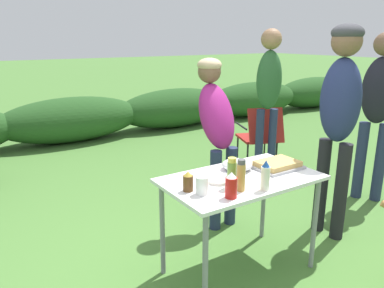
{
  "coord_description": "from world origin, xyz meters",
  "views": [
    {
      "loc": [
        -1.61,
        -1.87,
        1.68
      ],
      "look_at": [
        -0.12,
        0.46,
        0.89
      ],
      "focal_mm": 35.0,
      "sensor_mm": 36.0,
      "label": 1
    }
  ],
  "objects_px": {
    "spice_jar": "(241,176)",
    "folding_table": "(241,187)",
    "mixing_bowl": "(237,165)",
    "mayo_bottle": "(265,176)",
    "relish_jar": "(232,173)",
    "camp_chair_green_behind_table": "(260,134)",
    "plate_stack": "(219,179)",
    "standing_person_in_gray_fleece": "(269,87)",
    "standing_person_in_navy_coat": "(378,101)",
    "beer_bottle": "(188,182)",
    "standing_person_in_red_jacket": "(340,107)",
    "ketchup_bottle": "(231,186)",
    "food_tray": "(278,165)",
    "standing_person_with_beanie": "(217,123)",
    "paper_cup_stack": "(202,185)"
  },
  "relations": [
    {
      "from": "spice_jar",
      "to": "beer_bottle",
      "type": "bearing_deg",
      "value": 147.71
    },
    {
      "from": "plate_stack",
      "to": "standing_person_in_navy_coat",
      "type": "height_order",
      "value": "standing_person_in_navy_coat"
    },
    {
      "from": "folding_table",
      "to": "camp_chair_green_behind_table",
      "type": "bearing_deg",
      "value": 43.72
    },
    {
      "from": "paper_cup_stack",
      "to": "standing_person_in_gray_fleece",
      "type": "bearing_deg",
      "value": 36.78
    },
    {
      "from": "camp_chair_green_behind_table",
      "to": "plate_stack",
      "type": "bearing_deg",
      "value": -118.65
    },
    {
      "from": "mayo_bottle",
      "to": "beer_bottle",
      "type": "distance_m",
      "value": 0.49
    },
    {
      "from": "plate_stack",
      "to": "standing_person_in_gray_fleece",
      "type": "relative_size",
      "value": 0.11
    },
    {
      "from": "ketchup_bottle",
      "to": "spice_jar",
      "type": "bearing_deg",
      "value": 23.43
    },
    {
      "from": "standing_person_in_gray_fleece",
      "to": "relish_jar",
      "type": "bearing_deg",
      "value": -118.7
    },
    {
      "from": "spice_jar",
      "to": "folding_table",
      "type": "bearing_deg",
      "value": 48.49
    },
    {
      "from": "standing_person_in_red_jacket",
      "to": "standing_person_in_gray_fleece",
      "type": "bearing_deg",
      "value": 154.71
    },
    {
      "from": "mixing_bowl",
      "to": "relish_jar",
      "type": "xyz_separation_m",
      "value": [
        -0.24,
        -0.24,
        0.06
      ]
    },
    {
      "from": "food_tray",
      "to": "relish_jar",
      "type": "distance_m",
      "value": 0.53
    },
    {
      "from": "standing_person_in_gray_fleece",
      "to": "camp_chair_green_behind_table",
      "type": "height_order",
      "value": "standing_person_in_gray_fleece"
    },
    {
      "from": "food_tray",
      "to": "standing_person_in_red_jacket",
      "type": "bearing_deg",
      "value": 0.05
    },
    {
      "from": "standing_person_with_beanie",
      "to": "camp_chair_green_behind_table",
      "type": "distance_m",
      "value": 1.73
    },
    {
      "from": "camp_chair_green_behind_table",
      "to": "ketchup_bottle",
      "type": "bearing_deg",
      "value": -115.84
    },
    {
      "from": "ketchup_bottle",
      "to": "standing_person_in_red_jacket",
      "type": "relative_size",
      "value": 0.09
    },
    {
      "from": "spice_jar",
      "to": "standing_person_in_red_jacket",
      "type": "relative_size",
      "value": 0.12
    },
    {
      "from": "folding_table",
      "to": "beer_bottle",
      "type": "distance_m",
      "value": 0.46
    },
    {
      "from": "mixing_bowl",
      "to": "folding_table",
      "type": "bearing_deg",
      "value": -117.53
    },
    {
      "from": "folding_table",
      "to": "standing_person_in_gray_fleece",
      "type": "distance_m",
      "value": 2.09
    },
    {
      "from": "relish_jar",
      "to": "camp_chair_green_behind_table",
      "type": "relative_size",
      "value": 0.24
    },
    {
      "from": "relish_jar",
      "to": "standing_person_in_red_jacket",
      "type": "height_order",
      "value": "standing_person_in_red_jacket"
    },
    {
      "from": "beer_bottle",
      "to": "ketchup_bottle",
      "type": "distance_m",
      "value": 0.28
    },
    {
      "from": "mixing_bowl",
      "to": "beer_bottle",
      "type": "relative_size",
      "value": 1.71
    },
    {
      "from": "mixing_bowl",
      "to": "mayo_bottle",
      "type": "bearing_deg",
      "value": -103.41
    },
    {
      "from": "folding_table",
      "to": "standing_person_with_beanie",
      "type": "relative_size",
      "value": 0.73
    },
    {
      "from": "plate_stack",
      "to": "spice_jar",
      "type": "relative_size",
      "value": 0.96
    },
    {
      "from": "mixing_bowl",
      "to": "beer_bottle",
      "type": "xyz_separation_m",
      "value": [
        -0.51,
        -0.14,
        0.02
      ]
    },
    {
      "from": "paper_cup_stack",
      "to": "mixing_bowl",
      "type": "bearing_deg",
      "value": 26.17
    },
    {
      "from": "mayo_bottle",
      "to": "spice_jar",
      "type": "relative_size",
      "value": 0.96
    },
    {
      "from": "plate_stack",
      "to": "standing_person_in_navy_coat",
      "type": "relative_size",
      "value": 0.12
    },
    {
      "from": "relish_jar",
      "to": "spice_jar",
      "type": "distance_m",
      "value": 0.08
    },
    {
      "from": "folding_table",
      "to": "beer_bottle",
      "type": "relative_size",
      "value": 8.42
    },
    {
      "from": "relish_jar",
      "to": "camp_chair_green_behind_table",
      "type": "bearing_deg",
      "value": 42.72
    },
    {
      "from": "paper_cup_stack",
      "to": "standing_person_in_navy_coat",
      "type": "distance_m",
      "value": 2.44
    },
    {
      "from": "mayo_bottle",
      "to": "spice_jar",
      "type": "distance_m",
      "value": 0.16
    },
    {
      "from": "ketchup_bottle",
      "to": "standing_person_in_navy_coat",
      "type": "height_order",
      "value": "standing_person_in_navy_coat"
    },
    {
      "from": "relish_jar",
      "to": "ketchup_bottle",
      "type": "relative_size",
      "value": 1.21
    },
    {
      "from": "plate_stack",
      "to": "mayo_bottle",
      "type": "relative_size",
      "value": 1.0
    },
    {
      "from": "food_tray",
      "to": "camp_chair_green_behind_table",
      "type": "xyz_separation_m",
      "value": [
        1.36,
        1.63,
        -0.3
      ]
    },
    {
      "from": "standing_person_with_beanie",
      "to": "standing_person_in_red_jacket",
      "type": "distance_m",
      "value": 1.02
    },
    {
      "from": "spice_jar",
      "to": "ketchup_bottle",
      "type": "distance_m",
      "value": 0.13
    },
    {
      "from": "plate_stack",
      "to": "standing_person_in_navy_coat",
      "type": "xyz_separation_m",
      "value": [
        2.17,
        0.23,
        0.31
      ]
    },
    {
      "from": "mixing_bowl",
      "to": "standing_person_in_red_jacket",
      "type": "xyz_separation_m",
      "value": [
        0.94,
        -0.14,
        0.36
      ]
    },
    {
      "from": "mixing_bowl",
      "to": "paper_cup_stack",
      "type": "bearing_deg",
      "value": -153.83
    },
    {
      "from": "ketchup_bottle",
      "to": "camp_chair_green_behind_table",
      "type": "distance_m",
      "value": 2.74
    },
    {
      "from": "folding_table",
      "to": "standing_person_in_red_jacket",
      "type": "bearing_deg",
      "value": -0.13
    },
    {
      "from": "standing_person_in_navy_coat",
      "to": "mixing_bowl",
      "type": "bearing_deg",
      "value": -117.54
    }
  ]
}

